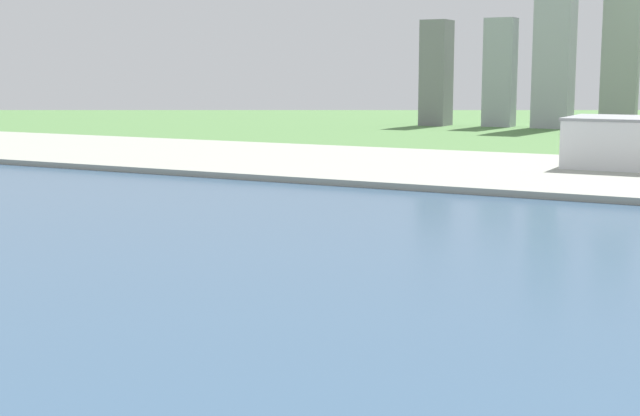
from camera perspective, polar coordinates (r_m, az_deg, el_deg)
ground_plane at (r=189.86m, az=9.82°, el=-4.27°), size 2400.00×2400.00×0.00m
water_bay at (r=135.87m, az=1.87°, el=-9.29°), size 840.00×360.00×0.15m
industrial_pier at (r=372.98m, az=18.88°, el=1.84°), size 840.00×140.00×2.50m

